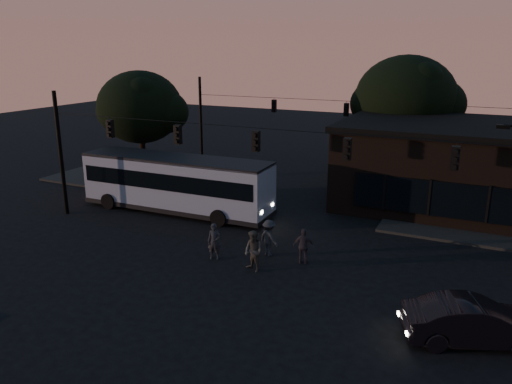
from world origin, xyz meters
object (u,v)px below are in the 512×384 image
at_px(building, 466,166).
at_px(bus, 176,181).
at_px(car, 475,322).
at_px(pedestrian_d, 269,238).
at_px(pedestrian_c, 304,246).
at_px(pedestrian_b, 253,251).
at_px(pedestrian_a, 214,242).

relative_size(building, bus, 1.25).
xyz_separation_m(car, pedestrian_d, (-9.52, 3.90, 0.12)).
bearing_deg(building, pedestrian_c, -115.92).
relative_size(bus, pedestrian_b, 6.43).
distance_m(car, pedestrian_b, 9.63).
bearing_deg(car, pedestrian_d, 45.75).
bearing_deg(pedestrian_b, pedestrian_d, 116.19).
bearing_deg(bus, pedestrian_c, -23.50).
distance_m(bus, pedestrian_b, 10.00).
bearing_deg(bus, pedestrian_d, -26.94).
height_order(pedestrian_b, pedestrian_c, pedestrian_b).
height_order(pedestrian_a, pedestrian_d, pedestrian_d).
relative_size(building, pedestrian_b, 8.01).
xyz_separation_m(building, bus, (-16.05, -8.65, -0.76)).
xyz_separation_m(bus, car, (17.53, -7.74, -1.15)).
distance_m(pedestrian_a, pedestrian_b, 2.33).
bearing_deg(pedestrian_c, car, 139.65).
xyz_separation_m(pedestrian_a, pedestrian_c, (4.08, 1.36, -0.02)).
bearing_deg(car, pedestrian_a, 56.69).
bearing_deg(building, pedestrian_b, -118.83).
relative_size(building, pedestrian_d, 8.43).
bearing_deg(bus, pedestrian_b, -36.95).
xyz_separation_m(pedestrian_c, pedestrian_d, (-1.88, 0.19, 0.04)).
bearing_deg(pedestrian_c, pedestrian_a, 3.98).
distance_m(pedestrian_a, pedestrian_d, 2.70).
height_order(building, pedestrian_d, building).
xyz_separation_m(pedestrian_b, pedestrian_d, (-0.09, 1.96, -0.05)).
distance_m(bus, car, 19.19).
distance_m(pedestrian_b, pedestrian_c, 2.52).
relative_size(pedestrian_c, pedestrian_d, 0.95).
bearing_deg(pedestrian_b, pedestrian_c, 68.32).
relative_size(pedestrian_a, pedestrian_d, 0.98).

